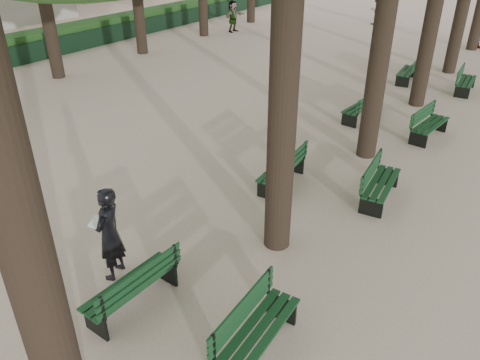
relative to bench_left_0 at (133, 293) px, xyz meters
The scene contains 14 objects.
ground 0.47m from the bench_left_0, 162.64° to the right, with size 120.00×120.00×0.00m, color #CAAF99.
bench_left_0 is the anchor object (origin of this frame).
bench_left_1 5.07m from the bench_left_0, 90.00° to the left, with size 0.70×1.84×0.92m.
bench_left_2 10.37m from the bench_left_0, 90.00° to the left, with size 0.76×1.85×0.92m.
bench_left_3 15.43m from the bench_left_0, 90.00° to the left, with size 0.71×1.84×0.92m.
bench_right_0 2.29m from the bench_left_0, ahead, with size 0.64×1.82×0.92m.
bench_right_1 6.16m from the bench_left_0, 68.39° to the left, with size 0.74×1.85×0.92m.
bench_right_2 10.31m from the bench_left_0, 77.30° to the left, with size 0.79×1.86×0.92m.
bench_right_3 15.48m from the bench_left_0, 81.58° to the left, with size 0.68×1.83×0.92m.
man_with_map 1.15m from the bench_left_0, 156.08° to the left, with size 0.72×0.81×1.82m.
pedestrian_e 22.85m from the bench_left_0, 120.43° to the left, with size 1.64×0.35×1.77m, color #262628.
pedestrian_a 27.23m from the bench_left_0, 101.46° to the left, with size 0.88×0.36×1.81m, color #262628.
fence 18.83m from the bench_left_0, 144.69° to the left, with size 0.08×42.00×0.90m, color black.
hedge 19.41m from the bench_left_0, 145.88° to the left, with size 1.20×42.00×1.20m, color #194116.
Camera 1 is at (5.19, -3.82, 5.74)m, focal length 35.00 mm.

